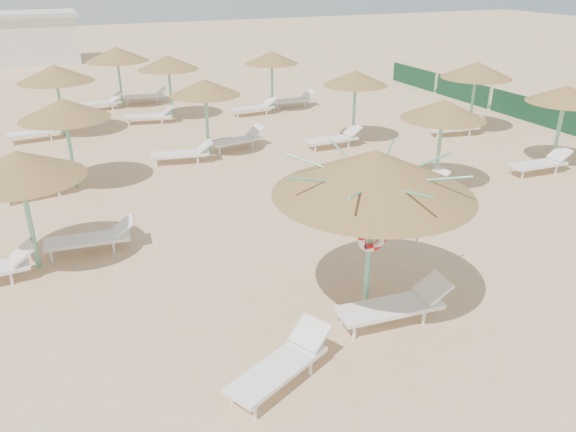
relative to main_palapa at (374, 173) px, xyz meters
name	(u,v)px	position (x,y,z in m)	size (l,w,h in m)	color
ground	(356,316)	(-0.27, -0.13, -2.81)	(120.00, 120.00, 0.00)	#D8B083
main_palapa	(374,173)	(0.00, 0.00, 0.00)	(3.60, 3.60, 3.23)	#6AB999
lounger_main_a	(283,363)	(-2.27, -1.24, -2.47)	(2.04, 1.39, 0.72)	white
lounger_main_b	(397,304)	(0.32, -0.58, -2.44)	(2.19, 0.81, 0.78)	white
palapa_field	(235,83)	(1.26, 11.29, -0.52)	(19.70, 17.76, 2.72)	#6AB999
service_hut	(12,38)	(-6.27, 34.87, -1.17)	(8.40, 4.40, 3.25)	silver
windbreak_fence	(525,108)	(13.73, 9.83, -2.31)	(0.08, 19.84, 1.10)	#1B5128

